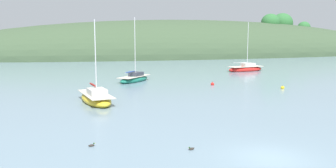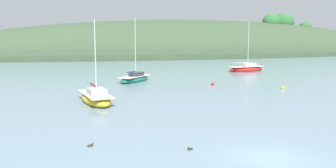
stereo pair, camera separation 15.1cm
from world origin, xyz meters
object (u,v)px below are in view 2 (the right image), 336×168
at_px(sailboat_grey_yawl, 135,79).
at_px(sailboat_orange_cutter, 246,69).
at_px(mooring_buoy_channel, 283,88).
at_px(duck_lone_left, 190,149).
at_px(mooring_buoy_inner, 213,84).
at_px(sailboat_yellow_far, 96,98).
at_px(duck_straggler, 90,145).

distance_m(sailboat_grey_yawl, sailboat_orange_cutter, 23.12).
xyz_separation_m(mooring_buoy_channel, duck_lone_left, (-17.98, -18.34, -0.07)).
bearing_deg(mooring_buoy_channel, mooring_buoy_inner, 143.65).
xyz_separation_m(sailboat_orange_cutter, mooring_buoy_channel, (-5.52, -19.69, -0.30)).
relative_size(sailboat_grey_yawl, duck_lone_left, 21.58).
relative_size(sailboat_yellow_far, mooring_buoy_inner, 14.93).
bearing_deg(sailboat_orange_cutter, duck_lone_left, -121.72).
relative_size(sailboat_yellow_far, duck_lone_left, 19.38).
xyz_separation_m(sailboat_yellow_far, duck_straggler, (-1.20, -13.49, -0.36)).
height_order(sailboat_orange_cutter, mooring_buoy_inner, sailboat_orange_cutter).
distance_m(sailboat_yellow_far, mooring_buoy_inner, 17.14).
distance_m(mooring_buoy_inner, mooring_buoy_channel, 8.58).
bearing_deg(duck_lone_left, mooring_buoy_inner, 64.70).
relative_size(mooring_buoy_channel, duck_straggler, 1.28).
xyz_separation_m(sailboat_yellow_far, duck_lone_left, (4.18, -15.61, -0.36)).
height_order(sailboat_grey_yawl, mooring_buoy_inner, sailboat_grey_yawl).
distance_m(sailboat_orange_cutter, mooring_buoy_channel, 20.45).
relative_size(sailboat_grey_yawl, duck_straggler, 21.20).
relative_size(mooring_buoy_channel, duck_lone_left, 1.30).
xyz_separation_m(mooring_buoy_inner, duck_lone_left, (-11.07, -23.43, -0.07)).
relative_size(mooring_buoy_inner, mooring_buoy_channel, 1.00).
bearing_deg(sailboat_grey_yawl, mooring_buoy_channel, -34.99).
distance_m(sailboat_orange_cutter, sailboat_yellow_far, 35.62).
bearing_deg(mooring_buoy_inner, mooring_buoy_channel, -36.35).
height_order(sailboat_grey_yawl, sailboat_yellow_far, sailboat_grey_yawl).
xyz_separation_m(sailboat_orange_cutter, duck_lone_left, (-23.51, -38.03, -0.36)).
relative_size(sailboat_yellow_far, duck_straggler, 19.03).
bearing_deg(sailboat_yellow_far, mooring_buoy_channel, 7.02).
relative_size(sailboat_orange_cutter, duck_straggler, 20.70).
bearing_deg(duck_straggler, mooring_buoy_channel, 34.77).
bearing_deg(mooring_buoy_channel, sailboat_orange_cutter, 74.34).
xyz_separation_m(sailboat_yellow_far, mooring_buoy_inner, (15.25, 7.82, -0.30)).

